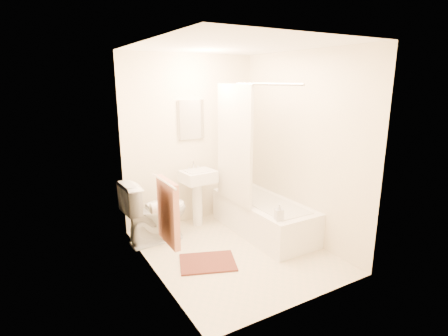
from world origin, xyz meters
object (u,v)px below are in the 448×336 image
bathtub (263,216)px  bath_mat (208,262)px  soap_bottle (279,212)px  sink (198,196)px  toilet (156,211)px

bathtub → bath_mat: bathtub is taller
soap_bottle → bath_mat: bearing=163.1°
sink → bathtub: (0.67, -0.65, -0.22)m
toilet → bath_mat: 0.99m
bath_mat → soap_bottle: bearing=-16.9°
toilet → bathtub: size_ratio=0.52×
sink → bathtub: bearing=-49.2°
sink → bath_mat: 1.20m
sink → bath_mat: size_ratio=1.41×
bathtub → toilet: bearing=161.6°
toilet → bathtub: bearing=-111.5°
sink → soap_bottle: (0.42, -1.29, 0.11)m
toilet → sink: 0.73m
sink → bath_mat: (-0.40, -1.05, -0.43)m
bath_mat → bathtub: bearing=20.2°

